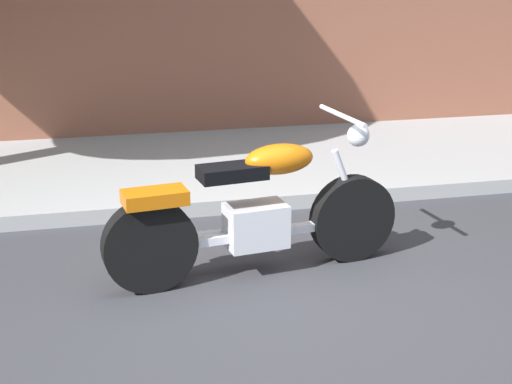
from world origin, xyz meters
TOP-DOWN VIEW (x-y plane):
  - ground_plane at (0.00, 0.00)m, footprint 60.00×60.00m
  - sidewalk at (0.00, 3.13)m, footprint 22.17×2.70m
  - motorcycle at (-0.02, 0.48)m, footprint 2.26×0.70m

SIDE VIEW (x-z plane):
  - ground_plane at x=0.00m, z-range 0.00..0.00m
  - sidewalk at x=0.00m, z-range 0.00..0.14m
  - motorcycle at x=-0.02m, z-range -0.12..1.05m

